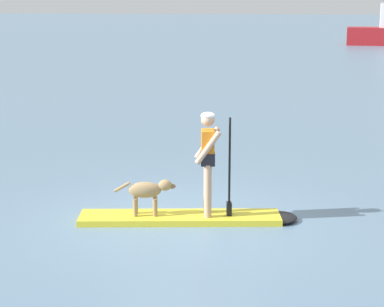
% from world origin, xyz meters
% --- Properties ---
extents(ground_plane, '(400.00, 400.00, 0.00)m').
position_xyz_m(ground_plane, '(0.00, 0.00, 0.00)').
color(ground_plane, slate).
extents(paddleboard, '(3.59, 1.38, 0.10)m').
position_xyz_m(paddleboard, '(0.22, 0.05, 0.05)').
color(paddleboard, yellow).
rests_on(paddleboard, ground_plane).
extents(person_paddler, '(0.65, 0.55, 1.68)m').
position_xyz_m(person_paddler, '(0.45, 0.10, 1.08)').
color(person_paddler, tan).
rests_on(person_paddler, paddleboard).
extents(dog, '(0.99, 0.33, 0.59)m').
position_xyz_m(dog, '(-0.50, -0.11, 0.50)').
color(dog, '#997A51').
rests_on(dog, paddleboard).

